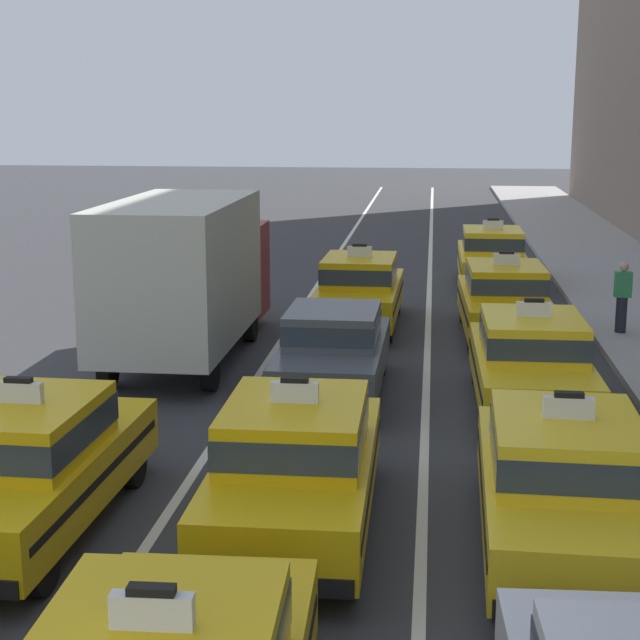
{
  "coord_description": "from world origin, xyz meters",
  "views": [
    {
      "loc": [
        1.64,
        -2.79,
        5.04
      ],
      "look_at": [
        -0.31,
        14.28,
        1.3
      ],
      "focal_mm": 55.37,
      "sensor_mm": 36.0,
      "label": 1
    }
  ],
  "objects_px": {
    "taxi_right_fifth": "(492,256)",
    "box_truck_left_third": "(189,271)",
    "sedan_center_third": "(333,349)",
    "taxi_right_third": "(531,361)",
    "taxi_center_second": "(296,462)",
    "pedestrian_near_crosswalk": "(622,297)",
    "taxi_right_fourth": "(504,299)",
    "taxi_left_second": "(28,462)",
    "taxi_center_fourth": "(360,290)",
    "taxi_right_second": "(563,481)"
  },
  "relations": [
    {
      "from": "sedan_center_third",
      "to": "taxi_center_second",
      "type": "bearing_deg",
      "value": -88.65
    },
    {
      "from": "taxi_center_fourth",
      "to": "taxi_right_third",
      "type": "distance_m",
      "value": 7.03
    },
    {
      "from": "taxi_center_second",
      "to": "sedan_center_third",
      "type": "distance_m",
      "value": 5.79
    },
    {
      "from": "box_truck_left_third",
      "to": "taxi_right_second",
      "type": "bearing_deg",
      "value": -52.7
    },
    {
      "from": "taxi_left_second",
      "to": "taxi_right_fifth",
      "type": "bearing_deg",
      "value": 69.69
    },
    {
      "from": "taxi_left_second",
      "to": "taxi_right_second",
      "type": "distance_m",
      "value": 6.28
    },
    {
      "from": "taxi_right_fifth",
      "to": "box_truck_left_third",
      "type": "bearing_deg",
      "value": -126.57
    },
    {
      "from": "taxi_right_third",
      "to": "taxi_right_fifth",
      "type": "relative_size",
      "value": 1.0
    },
    {
      "from": "taxi_right_second",
      "to": "taxi_right_fifth",
      "type": "distance_m",
      "value": 17.24
    },
    {
      "from": "box_truck_left_third",
      "to": "taxi_right_fourth",
      "type": "height_order",
      "value": "box_truck_left_third"
    },
    {
      "from": "box_truck_left_third",
      "to": "pedestrian_near_crosswalk",
      "type": "relative_size",
      "value": 4.46
    },
    {
      "from": "taxi_right_second",
      "to": "pedestrian_near_crosswalk",
      "type": "xyz_separation_m",
      "value": [
        2.63,
        11.05,
        0.06
      ]
    },
    {
      "from": "taxi_left_second",
      "to": "taxi_right_second",
      "type": "height_order",
      "value": "same"
    },
    {
      "from": "taxi_center_fourth",
      "to": "taxi_right_second",
      "type": "relative_size",
      "value": 1.0
    },
    {
      "from": "taxi_right_fifth",
      "to": "pedestrian_near_crosswalk",
      "type": "bearing_deg",
      "value": -68.11
    },
    {
      "from": "sedan_center_third",
      "to": "taxi_right_third",
      "type": "height_order",
      "value": "taxi_right_third"
    },
    {
      "from": "sedan_center_third",
      "to": "taxi_right_third",
      "type": "bearing_deg",
      "value": -10.17
    },
    {
      "from": "taxi_right_fourth",
      "to": "pedestrian_near_crosswalk",
      "type": "distance_m",
      "value": 2.58
    },
    {
      "from": "box_truck_left_third",
      "to": "taxi_right_second",
      "type": "relative_size",
      "value": 1.52
    },
    {
      "from": "taxi_right_third",
      "to": "taxi_center_second",
      "type": "bearing_deg",
      "value": -121.95
    },
    {
      "from": "taxi_center_fourth",
      "to": "sedan_center_third",
      "type": "bearing_deg",
      "value": -90.49
    },
    {
      "from": "taxi_left_second",
      "to": "taxi_right_second",
      "type": "bearing_deg",
      "value": 1.07
    },
    {
      "from": "taxi_center_second",
      "to": "taxi_right_third",
      "type": "height_order",
      "value": "same"
    },
    {
      "from": "taxi_right_third",
      "to": "taxi_left_second",
      "type": "bearing_deg",
      "value": -139.16
    },
    {
      "from": "sedan_center_third",
      "to": "pedestrian_near_crosswalk",
      "type": "height_order",
      "value": "pedestrian_near_crosswalk"
    },
    {
      "from": "taxi_center_second",
      "to": "taxi_center_fourth",
      "type": "bearing_deg",
      "value": 90.45
    },
    {
      "from": "box_truck_left_third",
      "to": "taxi_center_second",
      "type": "bearing_deg",
      "value": -67.91
    },
    {
      "from": "taxi_right_second",
      "to": "taxi_left_second",
      "type": "bearing_deg",
      "value": -178.93
    },
    {
      "from": "taxi_right_fifth",
      "to": "pedestrian_near_crosswalk",
      "type": "relative_size",
      "value": 2.92
    },
    {
      "from": "taxi_left_second",
      "to": "taxi_right_second",
      "type": "relative_size",
      "value": 1.0
    },
    {
      "from": "sedan_center_third",
      "to": "taxi_right_fifth",
      "type": "relative_size",
      "value": 0.95
    },
    {
      "from": "box_truck_left_third",
      "to": "taxi_right_second",
      "type": "xyz_separation_m",
      "value": [
        6.4,
        -8.41,
        -0.9
      ]
    },
    {
      "from": "taxi_right_second",
      "to": "pedestrian_near_crosswalk",
      "type": "relative_size",
      "value": 2.94
    },
    {
      "from": "taxi_right_second",
      "to": "taxi_right_third",
      "type": "distance_m",
      "value": 5.43
    },
    {
      "from": "taxi_left_second",
      "to": "box_truck_left_third",
      "type": "xyz_separation_m",
      "value": [
        -0.13,
        8.52,
        0.9
      ]
    },
    {
      "from": "box_truck_left_third",
      "to": "sedan_center_third",
      "type": "xyz_separation_m",
      "value": [
        3.17,
        -2.37,
        -0.93
      ]
    },
    {
      "from": "box_truck_left_third",
      "to": "taxi_right_fifth",
      "type": "height_order",
      "value": "box_truck_left_third"
    },
    {
      "from": "taxi_left_second",
      "to": "taxi_right_fifth",
      "type": "height_order",
      "value": "same"
    },
    {
      "from": "taxi_left_second",
      "to": "sedan_center_third",
      "type": "bearing_deg",
      "value": 63.64
    },
    {
      "from": "box_truck_left_third",
      "to": "pedestrian_near_crosswalk",
      "type": "xyz_separation_m",
      "value": [
        9.04,
        2.64,
        -0.84
      ]
    },
    {
      "from": "box_truck_left_third",
      "to": "taxi_right_fourth",
      "type": "bearing_deg",
      "value": 20.44
    },
    {
      "from": "taxi_left_second",
      "to": "taxi_center_second",
      "type": "relative_size",
      "value": 1.0
    },
    {
      "from": "taxi_right_third",
      "to": "taxi_right_fifth",
      "type": "height_order",
      "value": "same"
    },
    {
      "from": "taxi_center_second",
      "to": "sedan_center_third",
      "type": "height_order",
      "value": "taxi_center_second"
    },
    {
      "from": "pedestrian_near_crosswalk",
      "to": "taxi_center_second",
      "type": "bearing_deg",
      "value": -117.93
    },
    {
      "from": "sedan_center_third",
      "to": "taxi_right_fourth",
      "type": "bearing_deg",
      "value": 55.44
    },
    {
      "from": "box_truck_left_third",
      "to": "sedan_center_third",
      "type": "distance_m",
      "value": 4.07
    },
    {
      "from": "taxi_right_second",
      "to": "taxi_right_third",
      "type": "height_order",
      "value": "same"
    },
    {
      "from": "sedan_center_third",
      "to": "taxi_right_third",
      "type": "xyz_separation_m",
      "value": [
        3.37,
        -0.6,
        0.03
      ]
    },
    {
      "from": "box_truck_left_third",
      "to": "taxi_right_third",
      "type": "distance_m",
      "value": 7.24
    }
  ]
}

